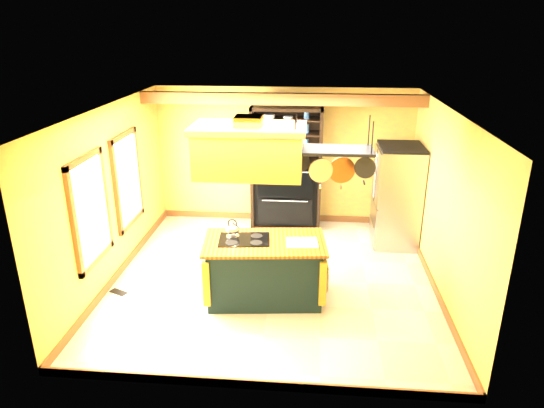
# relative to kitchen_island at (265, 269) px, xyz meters

# --- Properties ---
(floor) EXTENTS (5.00, 5.00, 0.00)m
(floor) POSITION_rel_kitchen_island_xyz_m (0.08, 0.56, -0.47)
(floor) COLOR beige
(floor) RESTS_ON ground
(ceiling) EXTENTS (5.00, 5.00, 0.00)m
(ceiling) POSITION_rel_kitchen_island_xyz_m (0.08, 0.56, 2.23)
(ceiling) COLOR white
(ceiling) RESTS_ON wall_back
(wall_back) EXTENTS (5.00, 0.02, 2.70)m
(wall_back) POSITION_rel_kitchen_island_xyz_m (0.08, 3.06, 0.88)
(wall_back) COLOR tan
(wall_back) RESTS_ON floor
(wall_front) EXTENTS (5.00, 0.02, 2.70)m
(wall_front) POSITION_rel_kitchen_island_xyz_m (0.08, -1.94, 0.88)
(wall_front) COLOR tan
(wall_front) RESTS_ON floor
(wall_left) EXTENTS (0.02, 5.00, 2.70)m
(wall_left) POSITION_rel_kitchen_island_xyz_m (-2.42, 0.56, 0.88)
(wall_left) COLOR tan
(wall_left) RESTS_ON floor
(wall_right) EXTENTS (0.02, 5.00, 2.70)m
(wall_right) POSITION_rel_kitchen_island_xyz_m (2.58, 0.56, 0.88)
(wall_right) COLOR tan
(wall_right) RESTS_ON floor
(ceiling_beam) EXTENTS (5.00, 0.15, 0.20)m
(ceiling_beam) POSITION_rel_kitchen_island_xyz_m (0.08, 2.26, 2.12)
(ceiling_beam) COLOR brown
(ceiling_beam) RESTS_ON ceiling
(window_near) EXTENTS (0.06, 1.06, 1.56)m
(window_near) POSITION_rel_kitchen_island_xyz_m (-2.39, -0.24, 0.93)
(window_near) COLOR brown
(window_near) RESTS_ON wall_left
(window_far) EXTENTS (0.06, 1.06, 1.56)m
(window_far) POSITION_rel_kitchen_island_xyz_m (-2.39, 1.16, 0.93)
(window_far) COLOR brown
(window_far) RESTS_ON wall_left
(kitchen_island) EXTENTS (1.82, 1.13, 1.11)m
(kitchen_island) POSITION_rel_kitchen_island_xyz_m (0.00, 0.00, 0.00)
(kitchen_island) COLOR black
(kitchen_island) RESTS_ON floor
(range_hood) EXTENTS (1.50, 0.85, 0.80)m
(range_hood) POSITION_rel_kitchen_island_xyz_m (-0.20, -0.00, 1.79)
(range_hood) COLOR gold
(range_hood) RESTS_ON ceiling
(pot_rack) EXTENTS (1.14, 0.54, 0.91)m
(pot_rack) POSITION_rel_kitchen_island_xyz_m (0.91, 0.00, 1.71)
(pot_rack) COLOR black
(pot_rack) RESTS_ON ceiling
(refrigerator) EXTENTS (0.78, 0.92, 1.80)m
(refrigerator) POSITION_rel_kitchen_island_xyz_m (2.17, 2.12, 0.41)
(refrigerator) COLOR #9C9EA5
(refrigerator) RESTS_ON floor
(hutch) EXTENTS (1.35, 0.61, 2.39)m
(hutch) POSITION_rel_kitchen_island_xyz_m (0.15, 2.81, 0.45)
(hutch) COLOR black
(hutch) RESTS_ON floor
(floor_register) EXTENTS (0.30, 0.22, 0.01)m
(floor_register) POSITION_rel_kitchen_island_xyz_m (-2.22, -0.06, -0.46)
(floor_register) COLOR black
(floor_register) RESTS_ON floor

